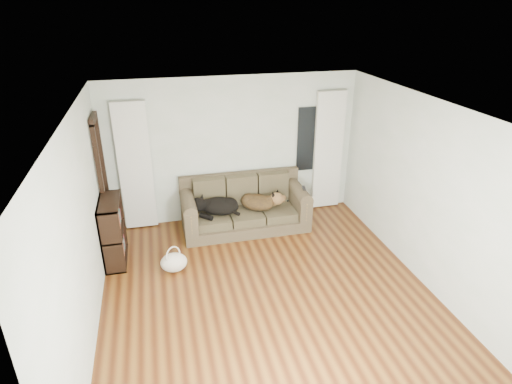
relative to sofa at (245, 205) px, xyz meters
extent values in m
plane|color=#421E0C|center=(-0.10, -1.97, -0.45)|extent=(5.00, 5.00, 0.00)
plane|color=white|center=(-0.10, -1.97, 2.15)|extent=(5.00, 5.00, 0.00)
cube|color=silver|center=(-0.10, 0.53, 0.85)|extent=(4.50, 0.04, 2.60)
cube|color=silver|center=(-2.35, -1.97, 0.85)|extent=(0.04, 5.00, 2.60)
cube|color=silver|center=(2.15, -1.97, 0.85)|extent=(0.04, 5.00, 2.60)
cube|color=white|center=(-1.80, 0.45, 0.70)|extent=(0.55, 0.08, 2.25)
cube|color=white|center=(1.70, 0.45, 0.70)|extent=(0.55, 0.08, 2.25)
cube|color=black|center=(1.35, 0.50, 0.95)|extent=(0.50, 0.03, 1.20)
cube|color=black|center=(-2.30, 0.07, 0.60)|extent=(0.07, 0.60, 2.10)
cube|color=#3C331F|center=(0.00, 0.00, 0.00)|extent=(2.19, 0.95, 0.90)
ellipsoid|color=black|center=(-0.49, -0.02, 0.03)|extent=(0.79, 0.68, 0.28)
ellipsoid|color=black|center=(0.27, -0.01, 0.04)|extent=(0.78, 0.73, 0.28)
cube|color=black|center=(1.03, -0.16, 0.28)|extent=(0.08, 0.18, 0.02)
ellipsoid|color=silver|center=(-1.33, -1.07, -0.29)|extent=(0.48, 0.42, 0.29)
cube|color=black|center=(-2.19, -0.55, 0.05)|extent=(0.32, 0.83, 1.03)
camera|label=1|loc=(-1.41, -6.61, 3.33)|focal=30.00mm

